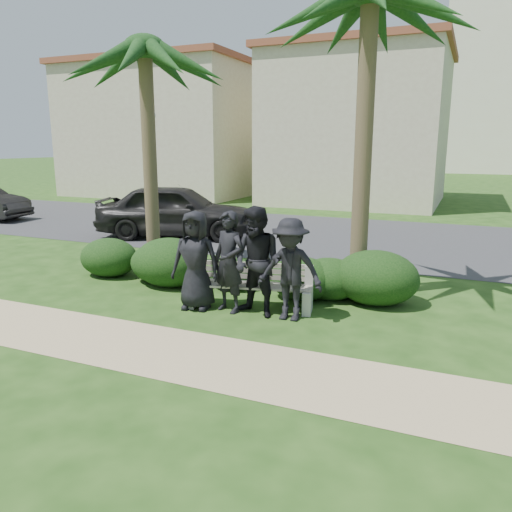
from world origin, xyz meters
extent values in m
plane|color=#1E3F12|center=(0.00, 0.00, 0.00)|extent=(160.00, 160.00, 0.00)
cube|color=tan|center=(0.00, -1.80, 0.00)|extent=(30.00, 1.60, 0.01)
cube|color=#2D2D30|center=(0.00, 8.00, 0.00)|extent=(160.00, 8.00, 0.01)
cube|color=#BEB28F|center=(-12.00, 18.00, 3.50)|extent=(10.00, 8.00, 7.00)
cube|color=brown|center=(-12.00, 18.00, 7.15)|extent=(10.40, 8.40, 0.30)
cube|color=#BEB28F|center=(-1.00, 18.00, 3.50)|extent=(8.00, 8.00, 7.00)
cube|color=brown|center=(-1.00, 18.00, 7.15)|extent=(8.40, 8.40, 0.30)
cylinder|color=black|center=(-9.00, 12.00, 2.00)|extent=(0.12, 0.12, 4.00)
sphere|color=white|center=(-9.00, 12.00, 4.11)|extent=(0.36, 0.36, 0.36)
cube|color=#A29988|center=(0.93, 0.38, 0.42)|extent=(2.27, 0.97, 0.04)
cube|color=#A29988|center=(0.93, 0.60, 0.65)|extent=(2.17, 0.51, 0.26)
cube|color=beige|center=(-0.11, 0.38, 0.20)|extent=(0.25, 0.53, 0.41)
cube|color=beige|center=(1.96, 0.38, 0.20)|extent=(0.25, 0.53, 0.41)
imported|color=black|center=(0.05, 0.04, 0.88)|extent=(0.93, 0.69, 1.75)
imported|color=black|center=(0.66, 0.12, 0.88)|extent=(0.74, 0.59, 1.77)
imported|color=black|center=(1.20, 0.12, 0.94)|extent=(1.05, 0.89, 1.87)
imported|color=black|center=(1.77, 0.14, 0.86)|extent=(1.12, 0.65, 1.71)
ellipsoid|color=black|center=(-2.89, 1.27, 0.43)|extent=(1.33, 1.10, 0.86)
ellipsoid|color=black|center=(-1.22, 1.15, 0.51)|extent=(1.56, 1.29, 1.02)
ellipsoid|color=black|center=(0.07, 1.44, 0.33)|extent=(1.01, 0.83, 0.66)
ellipsoid|color=black|center=(1.59, 1.34, 0.41)|extent=(1.26, 1.04, 0.82)
ellipsoid|color=black|center=(2.07, 1.56, 0.40)|extent=(1.23, 1.01, 0.80)
ellipsoid|color=black|center=(2.92, 1.61, 0.51)|extent=(1.56, 1.29, 1.02)
ellipsoid|color=black|center=(-1.53, 1.27, 0.43)|extent=(1.33, 1.10, 0.86)
cylinder|color=brown|center=(-2.43, 2.33, 2.47)|extent=(0.32, 0.32, 4.94)
cylinder|color=brown|center=(2.52, 1.89, 2.71)|extent=(0.32, 0.32, 5.43)
imported|color=black|center=(-4.03, 5.91, 0.83)|extent=(5.24, 3.33, 1.66)
camera|label=1|loc=(4.39, -7.37, 2.88)|focal=35.00mm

